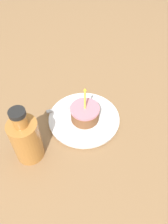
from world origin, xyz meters
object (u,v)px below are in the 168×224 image
(cake_slice, at_px, (85,113))
(fork, at_px, (77,106))
(plate, at_px, (84,119))
(bottle, at_px, (26,139))

(cake_slice, height_order, fork, cake_slice)
(plate, xyz_separation_m, bottle, (0.09, 0.18, 0.07))
(plate, xyz_separation_m, fork, (0.04, -0.03, 0.01))
(fork, height_order, bottle, bottle)
(bottle, bearing_deg, plate, -117.99)
(fork, bearing_deg, bottle, 76.00)
(fork, distance_m, bottle, 0.22)
(cake_slice, xyz_separation_m, fork, (0.05, -0.04, -0.02))
(cake_slice, relative_size, fork, 0.86)
(bottle, bearing_deg, cake_slice, -119.79)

